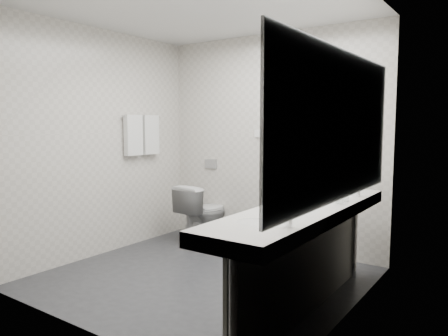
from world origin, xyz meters
The scene contains 31 objects.
floor centered at (0.00, 0.00, 0.00)m, with size 2.80×2.80×0.00m, color #26272B.
ceiling centered at (0.00, 0.00, 2.50)m, with size 2.80×2.80×0.00m, color silver.
wall_back centered at (0.00, 1.30, 1.25)m, with size 2.80×2.80×0.00m, color beige.
wall_front centered at (0.00, -1.30, 1.25)m, with size 2.80×2.80×0.00m, color beige.
wall_left centered at (-1.40, 0.00, 1.25)m, with size 2.60×2.60×0.00m, color beige.
wall_right centered at (1.40, 0.00, 1.25)m, with size 2.60×2.60×0.00m, color beige.
vanity_counter centered at (1.12, -0.20, 0.80)m, with size 0.55×2.20×0.10m, color silver.
vanity_panel centered at (1.15, -0.20, 0.38)m, with size 0.03×2.15×0.75m, color gray.
vanity_post_near centered at (1.18, -1.24, 0.38)m, with size 0.06×0.06×0.75m, color silver.
vanity_post_far centered at (1.18, 0.84, 0.38)m, with size 0.06×0.06×0.75m, color silver.
mirror centered at (1.39, -0.20, 1.45)m, with size 0.02×2.20×1.05m, color #B2BCC6.
basin_near centered at (1.12, -0.85, 0.83)m, with size 0.40×0.31×0.05m, color silver.
basin_far centered at (1.12, 0.45, 0.83)m, with size 0.40×0.31×0.05m, color silver.
faucet_near centered at (1.32, -0.85, 0.92)m, with size 0.04×0.04×0.15m, color silver.
faucet_far centered at (1.32, 0.45, 0.92)m, with size 0.04×0.04×0.15m, color silver.
soap_bottle_a centered at (1.16, -0.19, 0.91)m, with size 0.05×0.05×0.11m, color beige.
soap_bottle_b centered at (1.14, -0.04, 0.89)m, with size 0.06×0.06×0.08m, color beige.
glass_left centered at (1.30, 0.05, 0.90)m, with size 0.05×0.05×0.10m, color silver.
glass_right centered at (1.31, 0.17, 0.90)m, with size 0.06×0.06×0.10m, color silver.
toilet centered at (-0.78, 1.03, 0.36)m, with size 0.40×0.71×0.72m, color silver.
flush_plate centered at (-0.85, 1.29, 0.95)m, with size 0.18×0.02×0.12m, color #B2B5BA.
pedal_bin centered at (0.24, 0.71, 0.12)m, with size 0.17×0.17×0.24m, color #B2B5BA.
bin_lid centered at (0.24, 0.71, 0.25)m, with size 0.17×0.17×0.01m, color #B2B5BA.
towel_rail centered at (-1.35, 0.55, 1.55)m, with size 0.02×0.02×0.62m, color silver.
towel_near centered at (-1.34, 0.41, 1.33)m, with size 0.07×0.24×0.48m, color silver.
towel_far centered at (-1.34, 0.69, 1.33)m, with size 0.07×0.24×0.48m, color silver.
dryer_cradle centered at (0.25, 1.27, 1.50)m, with size 0.10×0.04×0.14m, color gray.
dryer_barrel centered at (0.25, 1.20, 1.53)m, with size 0.08×0.08×0.14m, color gray.
dryer_cord centered at (0.25, 1.26, 1.25)m, with size 0.02×0.02×0.35m, color black.
switch_plate_a centered at (-0.15, 1.29, 1.35)m, with size 0.09×0.02×0.09m, color silver.
switch_plate_b centered at (0.55, 1.29, 1.35)m, with size 0.09×0.02×0.09m, color silver.
Camera 1 is at (2.42, -3.11, 1.46)m, focal length 34.09 mm.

